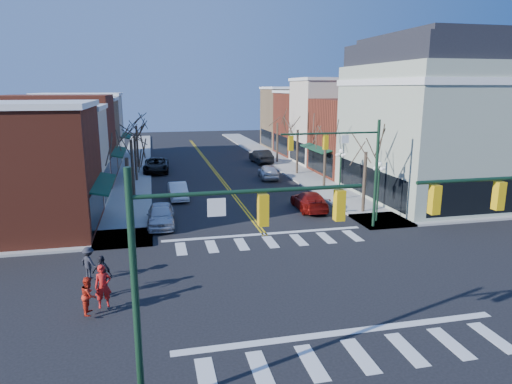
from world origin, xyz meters
TOP-DOWN VIEW (x-y plane):
  - ground at (0.00, 0.00)m, footprint 160.00×160.00m
  - sidewalk_left at (-8.75, 20.00)m, footprint 3.50×70.00m
  - sidewalk_right at (8.75, 20.00)m, footprint 3.50×70.00m
  - bldg_left_brick_a at (-15.50, 11.75)m, footprint 10.00×8.50m
  - bldg_left_stucco_a at (-15.50, 19.50)m, footprint 10.00×7.00m
  - bldg_left_brick_b at (-15.50, 27.50)m, footprint 10.00×9.00m
  - bldg_left_tan at (-15.50, 35.75)m, footprint 10.00×7.50m
  - bldg_left_stucco_b at (-15.50, 43.50)m, footprint 10.00×8.00m
  - bldg_right_brick_a at (15.50, 25.75)m, footprint 10.00×8.50m
  - bldg_right_stucco at (15.50, 33.50)m, footprint 10.00×7.00m
  - bldg_right_brick_b at (15.50, 41.00)m, footprint 10.00×8.00m
  - bldg_right_tan at (15.50, 49.00)m, footprint 10.00×8.00m
  - victorian_corner at (16.50, 14.50)m, footprint 12.25×14.25m
  - traffic_mast_near_left at (-5.55, -7.40)m, footprint 6.60×0.28m
  - traffic_mast_far_right at (5.55, 7.40)m, footprint 6.60×0.28m
  - lamppost_corner at (8.20, 8.50)m, footprint 0.36×0.36m
  - lamppost_midblock at (8.20, 15.00)m, footprint 0.36×0.36m
  - tree_left_a at (-8.40, 11.00)m, footprint 0.24×0.24m
  - tree_left_b at (-8.40, 19.00)m, footprint 0.24×0.24m
  - tree_left_c at (-8.40, 27.00)m, footprint 0.24×0.24m
  - tree_left_d at (-8.40, 35.00)m, footprint 0.24×0.24m
  - tree_right_a at (8.40, 11.00)m, footprint 0.24×0.24m
  - tree_right_b at (8.40, 19.00)m, footprint 0.24×0.24m
  - tree_right_c at (8.40, 27.00)m, footprint 0.24×0.24m
  - tree_right_d at (8.40, 35.00)m, footprint 0.24×0.24m
  - car_left_near at (-6.40, 11.08)m, footprint 1.95×4.58m
  - car_left_mid at (-4.80, 18.57)m, footprint 1.60×4.20m
  - car_left_far at (-6.40, 31.74)m, footprint 2.94×5.88m
  - car_right_near at (4.80, 12.81)m, footprint 2.21×4.99m
  - car_right_mid at (4.80, 25.45)m, footprint 2.20×4.57m
  - car_right_far at (6.40, 35.28)m, footprint 2.12×5.20m
  - pedestrian_red_a at (-9.04, -0.65)m, footprint 0.75×0.56m
  - pedestrian_red_b at (-9.55, -1.11)m, footprint 0.64×0.80m
  - pedestrian_dark_a at (-9.21, 0.72)m, footprint 1.11×0.97m
  - pedestrian_dark_b at (-10.00, 2.62)m, footprint 1.15×1.13m

SIDE VIEW (x-z plane):
  - ground at x=0.00m, z-range 0.00..0.00m
  - sidewalk_left at x=-8.75m, z-range 0.00..0.15m
  - sidewalk_right at x=8.75m, z-range 0.00..0.15m
  - car_left_mid at x=-4.80m, z-range 0.00..1.37m
  - car_right_near at x=4.80m, z-range 0.00..1.42m
  - car_right_mid at x=4.80m, z-range 0.00..1.51m
  - car_left_near at x=-6.40m, z-range 0.00..1.54m
  - car_left_far at x=-6.40m, z-range 0.00..1.60m
  - car_right_far at x=6.40m, z-range 0.00..1.68m
  - pedestrian_red_b at x=-9.55m, z-range 0.15..1.73m
  - pedestrian_dark_b at x=-10.00m, z-range 0.15..1.74m
  - pedestrian_dark_a at x=-9.21m, z-range 0.15..1.95m
  - pedestrian_red_a at x=-9.04m, z-range 0.15..2.01m
  - tree_left_c at x=-8.40m, z-range 0.00..4.55m
  - tree_right_a at x=8.40m, z-range 0.00..4.62m
  - tree_left_a at x=-8.40m, z-range 0.00..4.76m
  - tree_right_c at x=8.40m, z-range 0.00..4.83m
  - tree_left_d at x=-8.40m, z-range 0.00..4.90m
  - tree_right_d at x=8.40m, z-range 0.00..4.97m
  - tree_left_b at x=-8.40m, z-range 0.00..5.04m
  - tree_right_b at x=8.40m, z-range 0.00..5.18m
  - lamppost_corner at x=8.20m, z-range 0.80..5.13m
  - lamppost_midblock at x=8.20m, z-range 0.80..5.13m
  - bldg_left_stucco_a at x=-15.50m, z-range 0.00..7.50m
  - bldg_left_tan at x=-15.50m, z-range 0.00..7.80m
  - bldg_left_brick_a at x=-15.50m, z-range 0.00..8.00m
  - bldg_right_brick_a at x=15.50m, z-range 0.00..8.00m
  - bldg_left_stucco_b at x=-15.50m, z-range 0.00..8.20m
  - bldg_left_brick_b at x=-15.50m, z-range 0.00..8.50m
  - bldg_right_brick_b at x=15.50m, z-range 0.00..8.50m
  - bldg_right_tan at x=15.50m, z-range 0.00..9.00m
  - traffic_mast_near_left at x=-5.55m, z-range 1.11..8.31m
  - traffic_mast_far_right at x=5.55m, z-range 1.11..8.31m
  - bldg_right_stucco at x=15.50m, z-range 0.00..10.00m
  - victorian_corner at x=16.50m, z-range 0.01..13.31m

